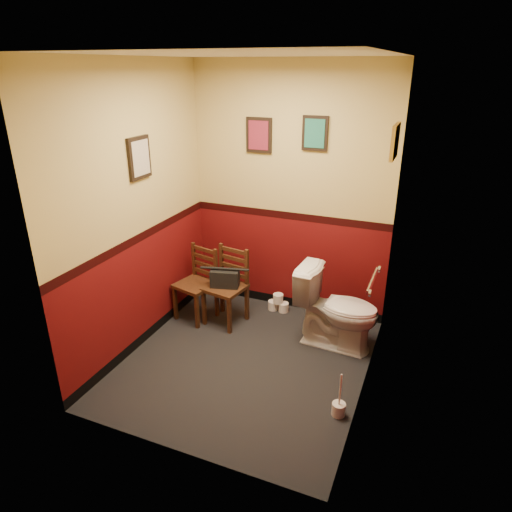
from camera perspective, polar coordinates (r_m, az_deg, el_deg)
The scene contains 17 objects.
floor at distance 4.49m, azimuth -1.25°, elevation -13.01°, with size 2.20×2.40×0.00m, color black.
ceiling at distance 3.64m, azimuth -1.64°, elevation 23.92°, with size 2.20×2.40×0.00m, color silver.
wall_back at distance 4.93m, azimuth 4.25°, elevation 7.72°, with size 2.20×2.70×0.00m, color #560B0D.
wall_front at distance 2.89m, azimuth -11.05°, elevation -3.91°, with size 2.20×2.70×0.00m, color #560B0D.
wall_left at distance 4.40m, azimuth -14.70°, elevation 5.16°, with size 2.40×2.70×0.00m, color #560B0D.
wall_right at distance 3.59m, azimuth 14.89°, elevation 1.13°, with size 2.40×2.70×0.00m, color #560B0D.
grab_bar at distance 3.98m, azimuth 14.42°, elevation -2.94°, with size 0.05×0.56×0.06m.
framed_print_back_a at distance 4.91m, azimuth 0.37°, elevation 14.87°, with size 0.28×0.04×0.36m.
framed_print_back_b at distance 4.72m, azimuth 7.38°, elevation 14.97°, with size 0.26×0.04×0.34m.
framed_print_left at distance 4.35m, azimuth -14.36°, elevation 11.80°, with size 0.04×0.30×0.38m.
framed_print_right at distance 3.99m, azimuth 16.95°, elevation 13.53°, with size 0.04×0.34×0.28m.
toilet at distance 4.59m, azimuth 10.15°, elevation -6.59°, with size 0.46×0.82×0.81m, color white.
toilet_brush at distance 3.94m, azimuth 10.29°, elevation -18.23°, with size 0.11×0.11×0.40m.
chair_left at distance 5.06m, azimuth -7.33°, elevation -3.43°, with size 0.46×0.46×0.81m.
chair_right at distance 4.94m, azimuth -3.62°, elevation -3.80°, with size 0.45×0.45×0.84m.
handbag at distance 4.86m, azimuth -3.91°, elevation -2.78°, with size 0.33×0.22×0.22m.
tp_stack at distance 5.28m, azimuth 2.79°, elevation -5.96°, with size 0.24×0.13×0.21m.
Camera 1 is at (1.48, -3.33, 2.63)m, focal length 32.00 mm.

